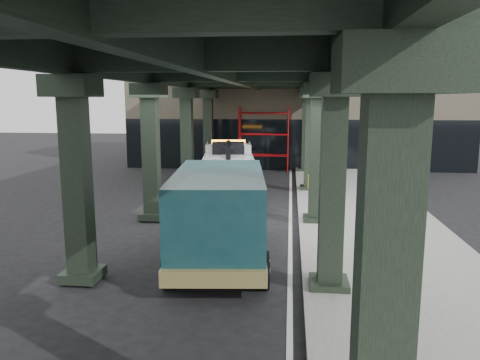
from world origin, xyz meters
The scene contains 8 objects.
ground centered at (0.00, 0.00, 0.00)m, with size 90.00×90.00×0.00m, color black.
sidewalk centered at (4.50, 2.00, 0.07)m, with size 5.00×40.00×0.15m, color gray.
lane_stripe centered at (1.70, 2.00, 0.01)m, with size 0.12×38.00×0.01m, color silver.
viaduct centered at (-0.40, 2.00, 5.46)m, with size 7.40×32.00×6.40m.
building centered at (2.00, 20.00, 4.00)m, with size 22.00×10.00×8.00m, color #C6B793.
scaffolding centered at (0.00, 14.64, 2.11)m, with size 3.08×0.88×4.00m.
tow_truck centered at (-1.20, 6.79, 1.26)m, with size 3.13×8.07×2.58m.
towed_van centered at (-0.26, -2.10, 1.37)m, with size 3.05×6.50×2.55m.
Camera 1 is at (1.65, -14.50, 4.45)m, focal length 35.00 mm.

